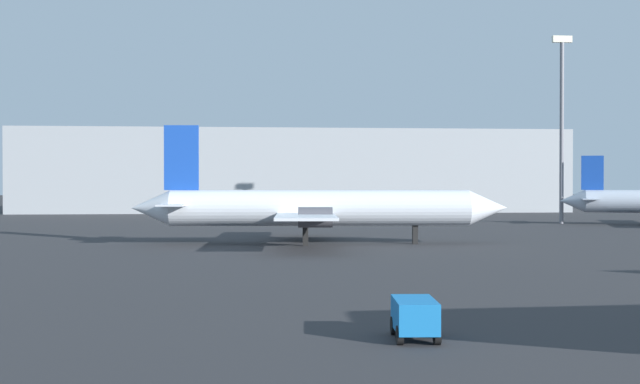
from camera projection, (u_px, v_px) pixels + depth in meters
airplane_on_taxiway at (316, 208)px, 65.08m from camera, size 30.82×22.38×9.67m
baggage_cart at (415, 316)px, 25.78m from camera, size 1.54×2.49×1.30m
light_mast_right at (562, 119)px, 96.57m from camera, size 2.40×0.50×22.73m
terminal_building at (294, 171)px, 136.84m from camera, size 91.36×18.45×13.77m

